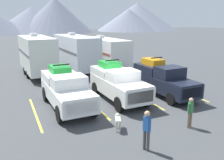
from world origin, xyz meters
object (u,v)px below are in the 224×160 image
Objects in this scene: camper_trailer_a at (37,54)px; pickup_truck_a at (66,88)px; person_a at (147,128)px; camper_trailer_c at (105,52)px; dog at (118,120)px; person_b at (190,111)px; pickup_truck_c at (162,78)px; camper_trailer_b at (76,51)px; pickup_truck_b at (118,82)px.

pickup_truck_a is at bearing -87.81° from camper_trailer_a.
camper_trailer_a is at bearing 97.55° from person_a.
dog is at bearing -110.29° from camper_trailer_c.
person_a reaches higher than person_b.
camper_trailer_a is at bearing 126.02° from pickup_truck_c.
pickup_truck_c reaches higher than pickup_truck_a.
camper_trailer_b is at bearing 108.08° from pickup_truck_c.
pickup_truck_c reaches higher than person_a.
camper_trailer_a reaches higher than pickup_truck_a.
person_a is at bearing -106.90° from camper_trailer_c.
pickup_truck_c is 0.66× the size of camper_trailer_a.
camper_trailer_c is 15.12m from person_b.
pickup_truck_b is (3.52, -0.01, 0.02)m from pickup_truck_a.
pickup_truck_a reaches higher than person_b.
pickup_truck_a is at bearing 105.48° from person_a.
pickup_truck_a is 3.52m from pickup_truck_b.
pickup_truck_b is 5.94× the size of dog.
person_a is 3.28m from person_b.
pickup_truck_c is at bearing -88.02° from camper_trailer_c.
pickup_truck_c is (3.43, -0.30, -0.03)m from pickup_truck_b.
pickup_truck_b is 0.62× the size of camper_trailer_c.
person_a is at bearing -96.19° from camper_trailer_b.
dog is (1.93, -13.89, -1.61)m from camper_trailer_a.
dog is (-1.96, -4.12, -0.71)m from pickup_truck_b.
camper_trailer_c reaches higher than person_b.
person_b is (4.91, -5.45, -0.29)m from pickup_truck_a.
camper_trailer_c is 14.65m from dog.
camper_trailer_c is (6.61, 9.54, 0.73)m from pickup_truck_a.
camper_trailer_c is at bearing 91.98° from pickup_truck_c.
camper_trailer_a is (-0.37, 9.77, 0.91)m from pickup_truck_a.
pickup_truck_c is 10.97m from camper_trailer_b.
person_a is (2.14, -16.15, -1.10)m from camper_trailer_a.
camper_trailer_b reaches higher than pickup_truck_c.
camper_trailer_c is 5.03× the size of person_a.
camper_trailer_c is at bearing 72.06° from pickup_truck_b.
camper_trailer_c reaches higher than pickup_truck_b.
camper_trailer_a is 0.96× the size of camper_trailer_c.
camper_trailer_b is (0.04, 10.09, 0.88)m from pickup_truck_b.
pickup_truck_a is at bearing 179.87° from pickup_truck_b.
pickup_truck_b reaches higher than person_b.
pickup_truck_c is 3.19× the size of person_a.
camper_trailer_c is 9.52× the size of dog.
pickup_truck_b reaches higher than dog.
camper_trailer_a reaches higher than camper_trailer_c.
camper_trailer_c is at bearing -1.83° from camper_trailer_a.
person_a is (-1.75, -6.38, -0.20)m from pickup_truck_b.
pickup_truck_b is 10.56m from camper_trailer_a.
pickup_truck_a is 1.05× the size of pickup_truck_b.
camper_trailer_c is (3.05, -0.54, -0.17)m from camper_trailer_b.
pickup_truck_c is (6.95, -0.30, -0.01)m from pickup_truck_a.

